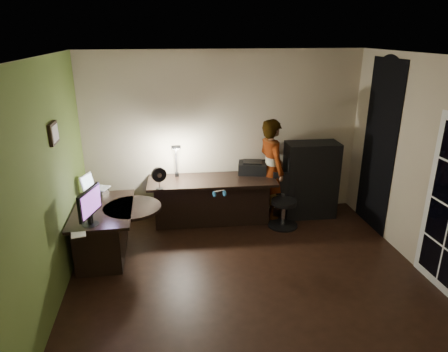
{
  "coord_description": "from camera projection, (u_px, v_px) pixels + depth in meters",
  "views": [
    {
      "loc": [
        -0.96,
        -4.25,
        2.95
      ],
      "look_at": [
        -0.15,
        1.05,
        1.0
      ],
      "focal_mm": 32.0,
      "sensor_mm": 36.0,
      "label": 1
    }
  ],
  "objects": [
    {
      "name": "mouse",
      "position": [
        95.0,
        209.0,
        5.28
      ],
      "size": [
        0.08,
        0.1,
        0.03
      ],
      "primitive_type": "ellipsoid",
      "rotation": [
        0.0,
        0.0,
        -0.34
      ],
      "color": "silver",
      "rests_on": "desk_left"
    },
    {
      "name": "printer",
      "position": [
        252.0,
        167.0,
        6.54
      ],
      "size": [
        0.52,
        0.44,
        0.2
      ],
      "primitive_type": "cube",
      "rotation": [
        0.0,
        0.0,
        -0.23
      ],
      "color": "black",
      "rests_on": "desk_right"
    },
    {
      "name": "desk_fan",
      "position": [
        159.0,
        178.0,
        5.84
      ],
      "size": [
        0.25,
        0.18,
        0.34
      ],
      "primitive_type": "cube",
      "rotation": [
        0.0,
        0.0,
        0.33
      ],
      "color": "black",
      "rests_on": "desk_right"
    },
    {
      "name": "wall_left",
      "position": [
        46.0,
        188.0,
        4.31
      ],
      "size": [
        0.01,
        4.0,
        2.7
      ],
      "primitive_type": "cube",
      "color": "#C3B394",
      "rests_on": "floor"
    },
    {
      "name": "green_wall_overlay",
      "position": [
        48.0,
        188.0,
        4.31
      ],
      "size": [
        0.0,
        4.0,
        2.7
      ],
      "primitive_type": "cube",
      "color": "#4E6528",
      "rests_on": "floor"
    },
    {
      "name": "desk_lamp",
      "position": [
        176.0,
        159.0,
        6.32
      ],
      "size": [
        0.18,
        0.28,
        0.59
      ],
      "primitive_type": "cube",
      "rotation": [
        0.0,
        0.0,
        -0.13
      ],
      "color": "black",
      "rests_on": "desk_right"
    },
    {
      "name": "laptop",
      "position": [
        98.0,
        181.0,
        5.75
      ],
      "size": [
        0.4,
        0.39,
        0.21
      ],
      "primitive_type": "cube",
      "rotation": [
        0.0,
        0.0,
        -0.38
      ],
      "color": "silver",
      "rests_on": "laptop_stand"
    },
    {
      "name": "wall_right",
      "position": [
        428.0,
        168.0,
        4.95
      ],
      "size": [
        0.01,
        4.0,
        2.7
      ],
      "primitive_type": "cube",
      "color": "#C3B394",
      "rests_on": "floor"
    },
    {
      "name": "floor",
      "position": [
        248.0,
        277.0,
        5.09
      ],
      "size": [
        4.5,
        4.0,
        0.01
      ],
      "primitive_type": "cube",
      "color": "black",
      "rests_on": "ground"
    },
    {
      "name": "wall_back",
      "position": [
        224.0,
        136.0,
        6.49
      ],
      "size": [
        4.5,
        0.01,
        2.7
      ],
      "primitive_type": "cube",
      "color": "#C3B394",
      "rests_on": "floor"
    },
    {
      "name": "cabinet",
      "position": [
        310.0,
        180.0,
        6.59
      ],
      "size": [
        0.86,
        0.45,
        1.27
      ],
      "primitive_type": "cube",
      "rotation": [
        0.0,
        0.0,
        -0.03
      ],
      "color": "black",
      "rests_on": "floor"
    },
    {
      "name": "office_chair",
      "position": [
        284.0,
        202.0,
        6.27
      ],
      "size": [
        0.56,
        0.56,
        0.84
      ],
      "primitive_type": "cube",
      "rotation": [
        0.0,
        0.0,
        -0.2
      ],
      "color": "black",
      "rests_on": "floor"
    },
    {
      "name": "ceiling",
      "position": [
        253.0,
        56.0,
        4.17
      ],
      "size": [
        4.5,
        4.0,
        0.01
      ],
      "primitive_type": "cube",
      "color": "silver",
      "rests_on": "floor"
    },
    {
      "name": "phone",
      "position": [
        143.0,
        198.0,
        5.67
      ],
      "size": [
        0.11,
        0.15,
        0.01
      ],
      "primitive_type": "cube",
      "rotation": [
        0.0,
        0.0,
        -0.37
      ],
      "color": "black",
      "rests_on": "desk_left"
    },
    {
      "name": "monitor",
      "position": [
        89.0,
        213.0,
        4.82
      ],
      "size": [
        0.25,
        0.52,
        0.34
      ],
      "primitive_type": "cube",
      "rotation": [
        0.0,
        0.0,
        -0.31
      ],
      "color": "black",
      "rests_on": "desk_left"
    },
    {
      "name": "wall_front",
      "position": [
        312.0,
        276.0,
        2.77
      ],
      "size": [
        4.5,
        0.01,
        2.7
      ],
      "primitive_type": "cube",
      "color": "#C3B394",
      "rests_on": "floor"
    },
    {
      "name": "laptop_stand",
      "position": [
        99.0,
        191.0,
        5.8
      ],
      "size": [
        0.28,
        0.26,
        0.09
      ],
      "primitive_type": "cube",
      "rotation": [
        0.0,
        0.0,
        -0.38
      ],
      "color": "silver",
      "rests_on": "desk_left"
    },
    {
      "name": "notepad",
      "position": [
        78.0,
        233.0,
        4.68
      ],
      "size": [
        0.21,
        0.26,
        0.01
      ],
      "primitive_type": "cube",
      "rotation": [
        0.0,
        0.0,
        0.21
      ],
      "color": "silver",
      "rests_on": "desk_left"
    },
    {
      "name": "arched_doorway",
      "position": [
        379.0,
        147.0,
        6.03
      ],
      "size": [
        0.01,
        0.9,
        2.6
      ],
      "primitive_type": "cube",
      "color": "black",
      "rests_on": "floor"
    },
    {
      "name": "pen",
      "position": [
        139.0,
        208.0,
        5.36
      ],
      "size": [
        0.07,
        0.14,
        0.01
      ],
      "primitive_type": "cube",
      "rotation": [
        0.0,
        0.0,
        0.45
      ],
      "color": "black",
      "rests_on": "desk_left"
    },
    {
      "name": "speaker",
      "position": [
        90.0,
        217.0,
        4.89
      ],
      "size": [
        0.09,
        0.09,
        0.18
      ],
      "primitive_type": "cylinder",
      "rotation": [
        0.0,
        0.0,
        0.4
      ],
      "color": "black",
      "rests_on": "desk_left"
    },
    {
      "name": "headphones",
      "position": [
        219.0,
        193.0,
        5.63
      ],
      "size": [
        0.2,
        0.13,
        0.09
      ],
      "primitive_type": "cube",
      "rotation": [
        0.0,
        0.0,
        0.28
      ],
      "color": "#235D89",
      "rests_on": "desk_right"
    },
    {
      "name": "framed_picture",
      "position": [
        53.0,
        133.0,
        4.56
      ],
      "size": [
        0.04,
        0.3,
        0.25
      ],
      "primitive_type": "cube",
      "color": "black",
      "rests_on": "wall_left"
    },
    {
      "name": "person",
      "position": [
        271.0,
        170.0,
        6.47
      ],
      "size": [
        0.53,
        0.68,
        1.67
      ],
      "primitive_type": "imported",
      "rotation": [
        0.0,
        0.0,
        1.83
      ],
      "color": "#D8A88C",
      "rests_on": "floor"
    },
    {
      "name": "desk_left",
      "position": [
        105.0,
        233.0,
        5.44
      ],
      "size": [
        0.79,
        1.27,
        0.73
      ],
      "primitive_type": "cube",
      "rotation": [
        0.0,
        0.0,
        0.01
      ],
      "color": "black",
      "rests_on": "floor"
    },
    {
      "name": "desk_right",
      "position": [
        212.0,
        201.0,
        6.41
      ],
      "size": [
        2.03,
        0.78,
        0.75
      ],
      "primitive_type": "cube",
      "rotation": [
        0.0,
        0.0,
        -0.04
      ],
      "color": "black",
      "rests_on": "floor"
    }
  ]
}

